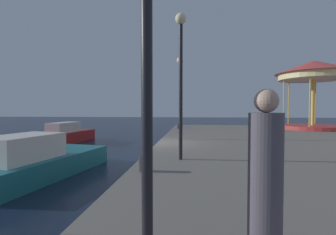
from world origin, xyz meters
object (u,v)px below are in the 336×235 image
Objects in this scene: bollard_south at (143,164)px; lamp_post_mid_promenade at (181,61)px; lamp_post_far_end at (180,83)px; motorboat_red at (65,135)px; carousel at (313,78)px; bollard_north at (181,125)px; motorboat_teal at (38,161)px; bollard_center at (179,126)px; person_by_the_water at (265,186)px.

lamp_post_mid_promenade is at bearing 60.65° from bollard_south.
lamp_post_far_end is 11.12× the size of bollard_south.
lamp_post_far_end is 7.51m from bollard_south.
carousel is (18.87, 4.59, 4.44)m from motorboat_red.
lamp_post_mid_promenade is 14.65m from bollard_north.
carousel reaches higher than bollard_south.
bollard_center is (4.36, 11.91, 0.42)m from motorboat_teal.
bollard_north is 0.22× the size of person_by_the_water.
lamp_post_mid_promenade is (8.69, -8.49, 3.42)m from motorboat_red.
bollard_center is at bearing -93.28° from bollard_north.
bollard_south is (-0.13, -13.76, 0.00)m from bollard_center.
lamp_post_mid_promenade reaches higher than motorboat_teal.
bollard_south is (4.23, -1.84, 0.42)m from motorboat_teal.
lamp_post_far_end reaches higher than motorboat_teal.
motorboat_teal is 6.16m from lamp_post_mid_promenade.
carousel is 18.82m from bollard_south.
motorboat_teal is 14.79m from bollard_north.
bollard_south is 4.29m from person_by_the_water.
bollard_south is 1.00× the size of bollard_north.
motorboat_red is at bearing 113.32° from motorboat_teal.
carousel is 1.25× the size of lamp_post_mid_promenade.
motorboat_red is at bearing 125.38° from person_by_the_water.
motorboat_teal is (3.56, -8.25, 0.02)m from motorboat_red.
lamp_post_mid_promenade is at bearing -86.80° from lamp_post_far_end.
bollard_south and bollard_north have the same top height.
bollard_center is at bearing 93.63° from lamp_post_mid_promenade.
carousel reaches higher than bollard_center.
motorboat_red is at bearing 127.66° from bollard_south.
motorboat_teal is 3.14× the size of person_by_the_water.
person_by_the_water is at bearing -54.62° from motorboat_red.
lamp_post_far_end is (8.39, -3.16, 3.27)m from motorboat_red.
bollard_center is (7.92, 3.67, 0.44)m from motorboat_red.
carousel is 14.72× the size of bollard_center.
bollard_north is at bearing 95.13° from person_by_the_water.
bollard_center is 0.22× the size of person_by_the_water.
lamp_post_far_end is 11.12× the size of bollard_center.
bollard_center and bollard_south have the same top height.
person_by_the_water is at bearing -41.66° from motorboat_teal.
motorboat_red is 16.98m from person_by_the_water.
lamp_post_far_end is 7.40m from bollard_center.
bollard_south is at bearing -119.35° from lamp_post_mid_promenade.
lamp_post_far_end is at bearing -143.50° from carousel.
motorboat_teal is at bearing 138.34° from person_by_the_water.
lamp_post_mid_promenade is at bearing -2.70° from motorboat_teal.
lamp_post_far_end reaches higher than bollard_north.
bollard_south is at bearing -90.54° from bollard_center.
carousel reaches higher than motorboat_teal.
bollard_north is (0.26, 15.93, 0.00)m from bollard_south.
motorboat_teal is 4.64m from bollard_south.
carousel is at bearing 39.99° from motorboat_teal.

